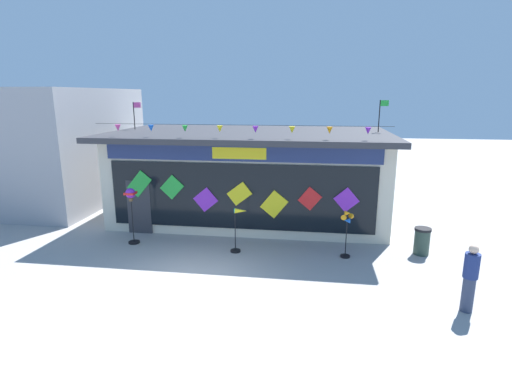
# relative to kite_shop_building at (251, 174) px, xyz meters

# --- Properties ---
(ground_plane) EXTENTS (80.00, 80.00, 0.00)m
(ground_plane) POSITION_rel_kite_shop_building_xyz_m (-0.79, -6.41, -1.83)
(ground_plane) COLOR #9E9B99
(kite_shop_building) EXTENTS (10.88, 6.33, 4.84)m
(kite_shop_building) POSITION_rel_kite_shop_building_xyz_m (0.00, 0.00, 0.00)
(kite_shop_building) COLOR beige
(kite_shop_building) RESTS_ON ground_plane
(wind_spinner_far_left) EXTENTS (0.39, 0.39, 1.96)m
(wind_spinner_far_left) POSITION_rel_kite_shop_building_xyz_m (-3.56, -3.73, -0.33)
(wind_spinner_far_left) COLOR black
(wind_spinner_far_left) RESTS_ON ground_plane
(wind_spinner_left) EXTENTS (0.56, 0.34, 1.49)m
(wind_spinner_left) POSITION_rel_kite_shop_building_xyz_m (0.19, -4.01, -0.95)
(wind_spinner_left) COLOR black
(wind_spinner_left) RESTS_ON ground_plane
(wind_spinner_center_left) EXTENTS (0.41, 0.30, 1.55)m
(wind_spinner_center_left) POSITION_rel_kite_shop_building_xyz_m (3.63, -3.99, -0.76)
(wind_spinner_center_left) COLOR black
(wind_spinner_center_left) RESTS_ON ground_plane
(person_near_camera) EXTENTS (0.40, 0.48, 1.68)m
(person_near_camera) POSITION_rel_kite_shop_building_xyz_m (6.27, -6.87, -0.94)
(person_near_camera) COLOR #333D56
(person_near_camera) RESTS_ON ground_plane
(trash_bin) EXTENTS (0.52, 0.52, 0.88)m
(trash_bin) POSITION_rel_kite_shop_building_xyz_m (6.08, -3.36, -1.38)
(trash_bin) COLOR #2D4238
(trash_bin) RESTS_ON ground_plane
(neighbour_building) EXTENTS (6.23, 7.67, 5.31)m
(neighbour_building) POSITION_rel_kite_shop_building_xyz_m (-9.95, 1.33, 0.83)
(neighbour_building) COLOR #99999E
(neighbour_building) RESTS_ON ground_plane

